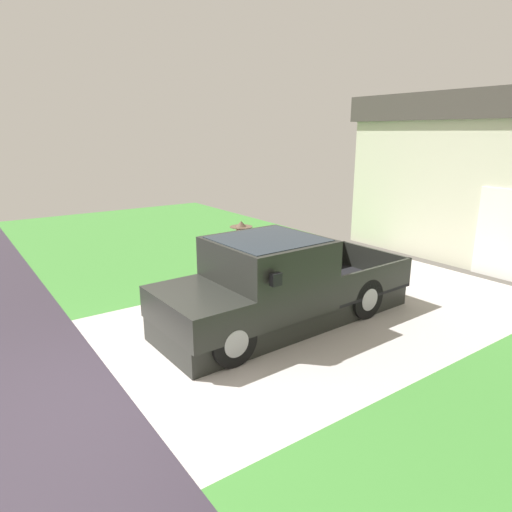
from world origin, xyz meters
The scene contains 3 objects.
pickup_truck centered at (-0.22, 3.04, 0.74)m, with size 2.11×5.15×1.69m.
person_with_hat centered at (-1.69, 3.34, 0.96)m, with size 0.47×0.47×1.72m.
handbag centered at (-1.56, 3.18, 0.12)m, with size 0.39×0.21×0.43m.
Camera 1 is at (6.00, -1.72, 3.51)m, focal length 31.56 mm.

